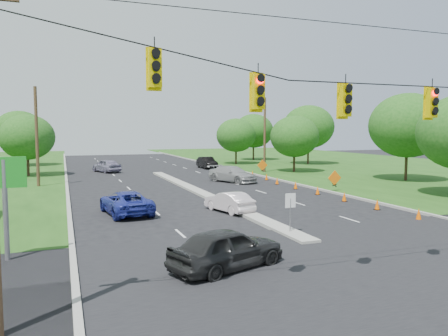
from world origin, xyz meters
name	(u,v)px	position (x,y,z in m)	size (l,w,h in m)	color
ground	(371,272)	(0.00, 0.00, 0.00)	(160.00, 160.00, 0.00)	black
cross_street	(371,272)	(0.00, 0.00, 0.00)	(160.00, 14.00, 0.02)	black
curb_left	(67,186)	(-10.10, 30.00, 0.00)	(0.25, 110.00, 0.16)	gray
curb_right	(264,177)	(10.10, 30.00, 0.00)	(0.25, 110.00, 0.16)	gray
median	(200,193)	(0.00, 21.00, 0.00)	(1.00, 34.00, 0.18)	gray
median_sign	(290,205)	(0.00, 6.00, 1.46)	(0.55, 0.06, 2.05)	gray
signal_span	(394,135)	(-0.05, -1.00, 4.97)	(25.60, 0.32, 9.00)	#422D1C
utility_pole_far_left	(37,137)	(-12.50, 30.00, 4.50)	(0.28, 0.28, 9.00)	#422D1C
utility_pole_far_right	(265,135)	(12.50, 35.00, 4.50)	(0.28, 0.28, 9.00)	#422D1C
cone_1	(419,214)	(8.55, 6.50, 0.35)	(0.32, 0.32, 0.70)	#F75C00
cone_2	(377,204)	(8.55, 10.00, 0.35)	(0.32, 0.32, 0.70)	#F75C00
cone_3	(344,197)	(8.55, 13.50, 0.35)	(0.32, 0.32, 0.70)	#F75C00
cone_4	(318,190)	(8.55, 17.00, 0.35)	(0.32, 0.32, 0.70)	#F75C00
cone_5	(296,185)	(8.55, 20.50, 0.35)	(0.32, 0.32, 0.70)	#F75C00
cone_6	(277,181)	(8.55, 24.00, 0.35)	(0.32, 0.32, 0.70)	#F75C00
cone_7	(267,177)	(9.15, 27.50, 0.35)	(0.32, 0.32, 0.70)	#F75C00
cone_8	(253,174)	(9.15, 31.00, 0.35)	(0.32, 0.32, 0.70)	#F75C00
cone_9	(240,171)	(9.15, 34.50, 0.35)	(0.32, 0.32, 0.70)	#F75C00
cone_10	(230,168)	(9.15, 38.00, 0.35)	(0.32, 0.32, 0.70)	#F75C00
work_sign_1	(335,179)	(10.80, 18.00, 1.09)	(1.27, 0.58, 1.37)	black
work_sign_2	(262,166)	(10.80, 32.00, 1.09)	(1.27, 0.58, 1.37)	black
tree_5	(27,137)	(-14.00, 40.00, 4.34)	(5.88, 5.88, 6.86)	black
tree_6	(19,131)	(-16.00, 55.00, 4.96)	(6.72, 6.72, 7.84)	black
tree_8	(408,125)	(22.00, 22.00, 5.58)	(7.56, 7.56, 8.82)	black
tree_9	(294,137)	(16.00, 34.00, 4.34)	(5.88, 5.88, 6.86)	black
tree_10	(309,127)	(24.00, 44.00, 5.58)	(7.56, 7.56, 8.82)	black
tree_11	(254,131)	(20.00, 55.00, 4.96)	(6.72, 6.72, 7.84)	black
tree_12	(236,135)	(14.00, 48.00, 4.34)	(5.88, 5.88, 6.86)	black
black_sedan	(227,248)	(-4.78, 2.12, 0.78)	(1.85, 4.60, 1.57)	black
white_sedan	(229,202)	(-0.65, 12.67, 0.64)	(1.35, 3.87, 1.28)	silver
blue_pickup	(126,202)	(-6.83, 14.17, 0.72)	(2.38, 5.16, 1.43)	navy
silver_car_far	(233,174)	(5.30, 27.24, 0.79)	(2.21, 5.43, 1.58)	#969696
silver_car_oncoming	(106,166)	(-5.42, 41.87, 0.80)	(1.89, 4.71, 1.60)	gray
dark_car_receding	(207,163)	(7.68, 42.67, 0.77)	(1.63, 4.68, 1.54)	black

